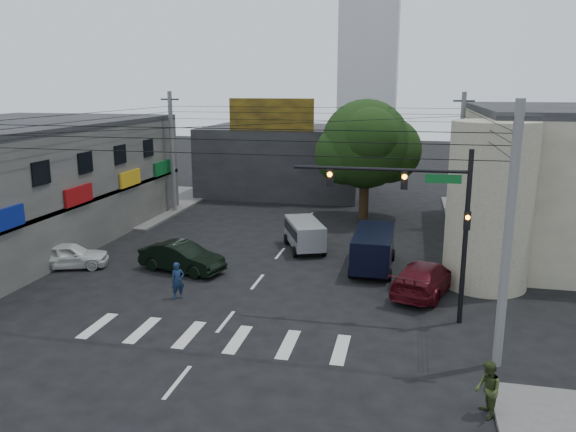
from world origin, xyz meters
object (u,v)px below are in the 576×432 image
(navy_van, at_px, (373,250))
(pedestrian_olive, at_px, (488,390))
(dark_sedan, at_px, (182,257))
(maroon_sedan, at_px, (425,277))
(utility_pole_near_right, at_px, (508,239))
(street_tree, at_px, (366,144))
(white_compact, at_px, (69,255))
(traffic_officer, at_px, (178,281))
(traffic_gantry, at_px, (424,207))
(utility_pole_far_right, at_px, (460,161))
(silver_minivan, at_px, (305,236))
(utility_pole_far_left, at_px, (172,153))

(navy_van, height_order, pedestrian_olive, navy_van)
(dark_sedan, distance_m, maroon_sedan, 12.49)
(utility_pole_near_right, distance_m, dark_sedan, 16.95)
(maroon_sedan, bearing_deg, pedestrian_olive, 117.06)
(street_tree, xyz_separation_m, white_compact, (-14.50, -15.00, -4.78))
(white_compact, bearing_deg, traffic_officer, -131.10)
(traffic_gantry, bearing_deg, street_tree, 101.99)
(utility_pole_far_right, height_order, maroon_sedan, utility_pole_far_right)
(utility_pole_far_right, xyz_separation_m, traffic_officer, (-13.47, -16.94, -3.74))
(traffic_officer, bearing_deg, navy_van, -2.45)
(maroon_sedan, distance_m, silver_minivan, 9.04)
(street_tree, height_order, white_compact, street_tree)
(dark_sedan, bearing_deg, navy_van, -60.36)
(utility_pole_far_left, height_order, navy_van, utility_pole_far_left)
(dark_sedan, relative_size, traffic_officer, 2.86)
(utility_pole_far_left, height_order, maroon_sedan, utility_pole_far_left)
(street_tree, distance_m, utility_pole_far_right, 6.63)
(utility_pole_near_right, distance_m, silver_minivan, 16.05)
(dark_sedan, xyz_separation_m, pedestrian_olive, (14.07, -10.64, 0.11))
(street_tree, bearing_deg, navy_van, -82.70)
(traffic_officer, bearing_deg, dark_sedan, 71.19)
(utility_pole_near_right, xyz_separation_m, navy_van, (-5.01, 9.84, -3.57))
(maroon_sedan, bearing_deg, navy_van, -31.39)
(traffic_gantry, height_order, utility_pole_far_left, utility_pole_far_left)
(dark_sedan, relative_size, silver_minivan, 1.12)
(dark_sedan, bearing_deg, traffic_officer, -144.88)
(dark_sedan, relative_size, white_compact, 1.12)
(white_compact, bearing_deg, utility_pole_far_left, -19.81)
(traffic_officer, bearing_deg, silver_minivan, 25.88)
(maroon_sedan, bearing_deg, traffic_officer, 34.05)
(utility_pole_far_left, xyz_separation_m, dark_sedan, (6.17, -13.24, -3.83))
(utility_pole_far_left, xyz_separation_m, pedestrian_olive, (20.24, -23.88, -3.73))
(street_tree, distance_m, navy_van, 12.56)
(utility_pole_near_right, bearing_deg, pedestrian_olive, -102.64)
(utility_pole_far_left, distance_m, traffic_officer, 18.91)
(white_compact, bearing_deg, silver_minivan, -82.44)
(silver_minivan, bearing_deg, dark_sedan, 110.71)
(traffic_gantry, bearing_deg, navy_van, 110.18)
(traffic_gantry, distance_m, utility_pole_far_right, 17.21)
(traffic_gantry, height_order, utility_pole_near_right, utility_pole_near_right)
(dark_sedan, distance_m, traffic_officer, 3.94)
(traffic_gantry, bearing_deg, pedestrian_olive, -74.44)
(street_tree, relative_size, white_compact, 1.98)
(street_tree, distance_m, pedestrian_olive, 25.95)
(utility_pole_far_left, bearing_deg, street_tree, 3.95)
(maroon_sedan, height_order, pedestrian_olive, pedestrian_olive)
(traffic_gantry, distance_m, silver_minivan, 11.89)
(street_tree, relative_size, utility_pole_far_right, 0.95)
(navy_van, bearing_deg, maroon_sedan, -138.94)
(street_tree, height_order, navy_van, street_tree)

